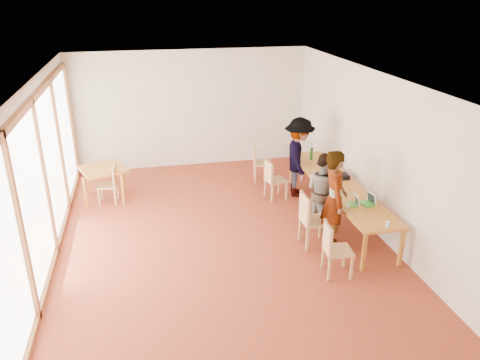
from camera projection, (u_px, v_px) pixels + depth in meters
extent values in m
plane|color=maroon|center=(219.00, 235.00, 8.96)|extent=(8.00, 8.00, 0.00)
cube|color=silver|center=(191.00, 109.00, 12.00)|extent=(6.00, 0.10, 3.00)
cube|color=silver|center=(282.00, 295.00, 4.77)|extent=(6.00, 0.10, 3.00)
cube|color=silver|center=(371.00, 151.00, 8.97)|extent=(0.10, 8.00, 3.00)
cube|color=white|center=(42.00, 175.00, 7.81)|extent=(0.10, 8.00, 3.00)
cube|color=white|center=(215.00, 77.00, 7.80)|extent=(6.00, 8.00, 0.04)
cube|color=#C4822B|center=(338.00, 185.00, 9.40)|extent=(0.80, 4.00, 0.05)
cube|color=#C4822B|center=(364.00, 252.00, 7.72)|extent=(0.06, 0.06, 0.70)
cube|color=#C4822B|center=(291.00, 169.00, 11.23)|extent=(0.06, 0.06, 0.70)
cube|color=#C4822B|center=(401.00, 248.00, 7.86)|extent=(0.06, 0.06, 0.70)
cube|color=#C4822B|center=(318.00, 167.00, 11.36)|extent=(0.06, 0.06, 0.70)
cube|color=#C4822B|center=(103.00, 169.00, 10.23)|extent=(0.90, 0.90, 0.05)
cube|color=#C4822B|center=(85.00, 193.00, 9.94)|extent=(0.05, 0.05, 0.70)
cube|color=#C4822B|center=(88.00, 179.00, 10.65)|extent=(0.05, 0.05, 0.70)
cube|color=#C4822B|center=(123.00, 190.00, 10.09)|extent=(0.05, 0.05, 0.70)
cube|color=#C4822B|center=(123.00, 177.00, 10.80)|extent=(0.05, 0.05, 0.70)
cube|color=tan|center=(338.00, 251.00, 7.60)|extent=(0.47, 0.47, 0.04)
cube|color=tan|center=(328.00, 238.00, 7.49)|extent=(0.09, 0.43, 0.45)
cube|color=tan|center=(315.00, 221.00, 8.48)|extent=(0.47, 0.47, 0.04)
cube|color=tan|center=(305.00, 209.00, 8.33)|extent=(0.05, 0.47, 0.49)
cube|color=tan|center=(276.00, 180.00, 10.41)|extent=(0.48, 0.48, 0.04)
cube|color=tan|center=(269.00, 172.00, 10.25)|extent=(0.12, 0.41, 0.43)
cube|color=tan|center=(262.00, 163.00, 11.39)|extent=(0.50, 0.50, 0.04)
cube|color=tan|center=(254.00, 154.00, 11.29)|extent=(0.12, 0.43, 0.45)
cube|color=tan|center=(107.00, 185.00, 10.19)|extent=(0.44, 0.44, 0.04)
cube|color=tan|center=(115.00, 175.00, 10.12)|extent=(0.08, 0.40, 0.42)
imported|color=gray|center=(334.00, 200.00, 8.27)|extent=(0.59, 0.76, 1.84)
imported|color=gray|center=(323.00, 191.00, 9.01)|extent=(0.79, 0.90, 1.53)
imported|color=gray|center=(299.00, 157.00, 10.41)|extent=(0.92, 1.28, 1.79)
cube|color=green|center=(367.00, 204.00, 8.50)|extent=(0.24, 0.30, 0.03)
cube|color=white|center=(372.00, 198.00, 8.49)|extent=(0.12, 0.26, 0.23)
cube|color=green|center=(352.00, 204.00, 8.48)|extent=(0.19, 0.24, 0.02)
cube|color=white|center=(357.00, 200.00, 8.45)|extent=(0.09, 0.21, 0.19)
cube|color=green|center=(326.00, 175.00, 9.77)|extent=(0.18, 0.24, 0.02)
cube|color=white|center=(330.00, 171.00, 9.75)|extent=(0.08, 0.22, 0.19)
imported|color=gold|center=(328.00, 177.00, 9.56)|extent=(0.14, 0.14, 0.10)
cylinder|color=#196320|center=(311.00, 154.00, 10.66)|extent=(0.07, 0.07, 0.28)
cylinder|color=silver|center=(387.00, 224.00, 7.70)|extent=(0.07, 0.07, 0.09)
cylinder|color=white|center=(347.00, 206.00, 8.35)|extent=(0.08, 0.08, 0.06)
cube|color=#F9526E|center=(352.00, 180.00, 9.54)|extent=(0.05, 0.10, 0.01)
cube|color=black|center=(344.00, 176.00, 9.65)|extent=(0.16, 0.26, 0.09)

